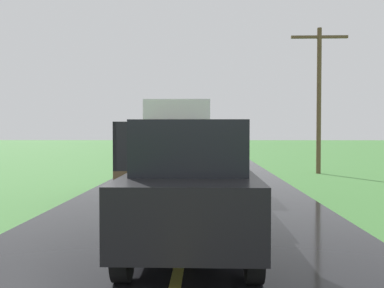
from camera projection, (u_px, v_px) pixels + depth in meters
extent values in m
cube|color=#2D2D30|center=(174.00, 173.00, 12.33)|extent=(0.90, 5.51, 0.24)
cube|color=brown|center=(174.00, 166.00, 12.33)|extent=(2.30, 5.80, 0.20)
cube|color=silver|center=(178.00, 130.00, 14.25)|extent=(2.10, 1.90, 1.90)
cube|color=black|center=(180.00, 121.00, 15.19)|extent=(1.78, 0.02, 0.76)
cube|color=#232328|center=(130.00, 144.00, 11.37)|extent=(0.08, 3.85, 1.10)
cube|color=#232328|center=(213.00, 144.00, 11.30)|extent=(0.08, 3.85, 1.10)
cube|color=#232328|center=(165.00, 146.00, 9.45)|extent=(2.30, 0.08, 1.10)
cube|color=#232328|center=(176.00, 142.00, 13.22)|extent=(2.30, 0.08, 1.10)
cylinder|color=black|center=(147.00, 170.00, 14.16)|extent=(0.28, 1.00, 1.00)
cylinder|color=black|center=(210.00, 171.00, 14.10)|extent=(0.28, 1.00, 1.00)
cylinder|color=black|center=(128.00, 182.00, 10.77)|extent=(0.28, 1.00, 1.00)
cylinder|color=black|center=(211.00, 183.00, 10.71)|extent=(0.28, 1.00, 1.00)
ellipsoid|color=#7DAA28|center=(201.00, 160.00, 10.67)|extent=(0.57, 0.70, 0.40)
ellipsoid|color=#77AE2D|center=(138.00, 147.00, 10.49)|extent=(0.54, 0.66, 0.37)
ellipsoid|color=#82B934|center=(138.00, 146.00, 10.83)|extent=(0.56, 0.62, 0.41)
ellipsoid|color=#78B432|center=(149.00, 159.00, 10.52)|extent=(0.54, 0.60, 0.42)
ellipsoid|color=#7AB628|center=(146.00, 133.00, 12.07)|extent=(0.59, 0.57, 0.40)
ellipsoid|color=#75B722|center=(203.00, 133.00, 12.20)|extent=(0.56, 0.56, 0.39)
cylinder|color=brown|center=(319.00, 101.00, 19.02)|extent=(0.20, 0.20, 6.48)
cube|color=brown|center=(319.00, 37.00, 18.95)|extent=(2.50, 0.12, 0.12)
cube|color=black|center=(191.00, 197.00, 6.27)|extent=(1.70, 4.10, 0.80)
cube|color=black|center=(191.00, 146.00, 6.05)|extent=(1.44, 2.05, 0.70)
cylinder|color=black|center=(150.00, 214.00, 7.58)|extent=(0.20, 0.64, 0.64)
cylinder|color=black|center=(237.00, 214.00, 7.53)|extent=(0.20, 0.64, 0.64)
cylinder|color=black|center=(123.00, 255.00, 5.04)|extent=(0.20, 0.64, 0.64)
cylinder|color=black|center=(254.00, 256.00, 4.99)|extent=(0.20, 0.64, 0.64)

